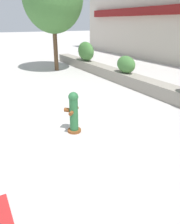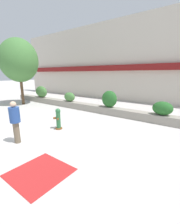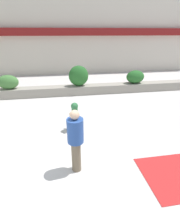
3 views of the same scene
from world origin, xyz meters
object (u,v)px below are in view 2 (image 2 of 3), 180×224
hedge_bush_3 (163,108)px  fire_hydrant (58,119)px  hedge_bush_1 (70,97)px  pedestrian (15,120)px  hedge_bush_2 (109,99)px  hedge_bush_0 (41,92)px  street_tree (19,61)px

hedge_bush_3 → fire_hydrant: bearing=-134.2°
hedge_bush_1 → pedestrian: (3.09, -6.23, 0.10)m
pedestrian → hedge_bush_2: bearing=83.2°
hedge_bush_0 → street_tree: street_tree is taller
street_tree → pedestrian: 9.19m
hedge_bush_3 → street_tree: (-11.63, -1.70, 3.00)m
fire_hydrant → street_tree: 8.66m
hedge_bush_1 → hedge_bush_2: 3.84m
hedge_bush_3 → street_tree: 12.13m
hedge_bush_2 → hedge_bush_3: 3.43m
hedge_bush_1 → pedestrian: bearing=-63.6°
street_tree → pedestrian: street_tree is taller
hedge_bush_0 → hedge_bush_2: 7.71m
hedge_bush_0 → pedestrian: 9.35m
fire_hydrant → street_tree: (-7.61, 2.44, 3.34)m
pedestrian → fire_hydrant: bearing=85.9°
fire_hydrant → street_tree: bearing=162.2°
hedge_bush_1 → hedge_bush_0: bearing=180.0°
street_tree → hedge_bush_1: bearing=21.3°
hedge_bush_0 → hedge_bush_3: (11.14, 0.00, -0.16)m
street_tree → pedestrian: bearing=-31.3°
street_tree → pedestrian: size_ratio=3.33×
hedge_bush_1 → street_tree: size_ratio=0.19×
hedge_bush_3 → hedge_bush_2: bearing=180.0°
pedestrian → hedge_bush_1: bearing=116.4°
fire_hydrant → pedestrian: bearing=-94.1°
hedge_bush_2 → fire_hydrant: size_ratio=1.06×
hedge_bush_0 → hedge_bush_1: size_ratio=1.41×
hedge_bush_3 → hedge_bush_1: bearing=180.0°
hedge_bush_2 → pedestrian: 6.28m
hedge_bush_1 → fire_hydrant: size_ratio=1.02×
hedge_bush_3 → pedestrian: 7.50m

